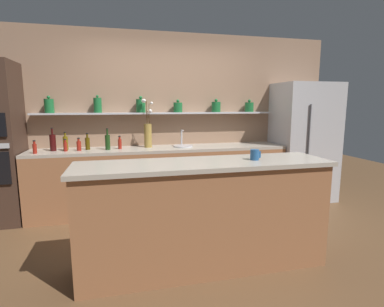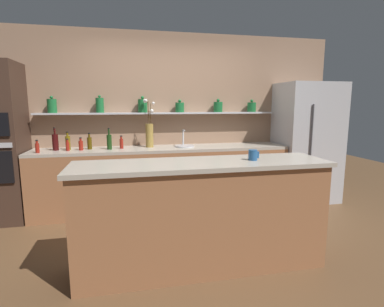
{
  "view_description": "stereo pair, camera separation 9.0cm",
  "coord_description": "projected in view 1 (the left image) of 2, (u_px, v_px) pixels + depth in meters",
  "views": [
    {
      "loc": [
        -0.74,
        -3.03,
        1.53
      ],
      "look_at": [
        0.09,
        0.39,
        0.96
      ],
      "focal_mm": 28.0,
      "sensor_mm": 36.0,
      "label": 1
    },
    {
      "loc": [
        -0.66,
        -3.05,
        1.53
      ],
      "look_at": [
        0.09,
        0.39,
        0.96
      ],
      "focal_mm": 28.0,
      "sensor_mm": 36.0,
      "label": 2
    }
  ],
  "objects": [
    {
      "name": "ground_plane",
      "position": [
        193.0,
        244.0,
        3.33
      ],
      "size": [
        12.0,
        12.0,
        0.0
      ],
      "primitive_type": "plane",
      "color": "brown"
    },
    {
      "name": "back_wall_unit",
      "position": [
        168.0,
        120.0,
        4.65
      ],
      "size": [
        5.2,
        0.28,
        2.6
      ],
      "color": "#937056",
      "rests_on": "ground_plane"
    },
    {
      "name": "back_counter_unit",
      "position": [
        162.0,
        178.0,
        4.41
      ],
      "size": [
        3.63,
        0.62,
        0.92
      ],
      "color": "#99603D",
      "rests_on": "ground_plane"
    },
    {
      "name": "island_counter",
      "position": [
        204.0,
        215.0,
        2.8
      ],
      "size": [
        2.34,
        0.61,
        1.02
      ],
      "color": "#99603D",
      "rests_on": "ground_plane"
    },
    {
      "name": "refrigerator",
      "position": [
        304.0,
        142.0,
        4.83
      ],
      "size": [
        0.92,
        0.73,
        1.87
      ],
      "color": "#B7B7BC",
      "rests_on": "ground_plane"
    },
    {
      "name": "flower_vase",
      "position": [
        148.0,
        132.0,
        4.32
      ],
      "size": [
        0.16,
        0.14,
        0.69
      ],
      "color": "olive",
      "rests_on": "back_counter_unit"
    },
    {
      "name": "sink_fixture",
      "position": [
        183.0,
        145.0,
        4.41
      ],
      "size": [
        0.28,
        0.28,
        0.25
      ],
      "color": "#B7B7BC",
      "rests_on": "back_counter_unit"
    },
    {
      "name": "bottle_wine_0",
      "position": [
        108.0,
        142.0,
        4.1
      ],
      "size": [
        0.07,
        0.07,
        0.3
      ],
      "color": "#193814",
      "rests_on": "back_counter_unit"
    },
    {
      "name": "bottle_sauce_1",
      "position": [
        120.0,
        143.0,
        4.19
      ],
      "size": [
        0.05,
        0.05,
        0.18
      ],
      "color": "maroon",
      "rests_on": "back_counter_unit"
    },
    {
      "name": "bottle_oil_2",
      "position": [
        88.0,
        143.0,
        4.11
      ],
      "size": [
        0.06,
        0.06,
        0.23
      ],
      "color": "#47380A",
      "rests_on": "back_counter_unit"
    },
    {
      "name": "bottle_sauce_3",
      "position": [
        35.0,
        148.0,
        3.79
      ],
      "size": [
        0.05,
        0.05,
        0.17
      ],
      "color": "maroon",
      "rests_on": "back_counter_unit"
    },
    {
      "name": "bottle_wine_4",
      "position": [
        53.0,
        142.0,
        4.0
      ],
      "size": [
        0.08,
        0.08,
        0.31
      ],
      "color": "#380C0C",
      "rests_on": "back_counter_unit"
    },
    {
      "name": "bottle_oil_5",
      "position": [
        66.0,
        143.0,
        4.06
      ],
      "size": [
        0.06,
        0.06,
        0.25
      ],
      "color": "brown",
      "rests_on": "back_counter_unit"
    },
    {
      "name": "bottle_sauce_6",
      "position": [
        79.0,
        145.0,
        4.03
      ],
      "size": [
        0.06,
        0.06,
        0.18
      ],
      "color": "maroon",
      "rests_on": "back_counter_unit"
    },
    {
      "name": "bottle_sauce_7",
      "position": [
        65.0,
        146.0,
        3.97
      ],
      "size": [
        0.05,
        0.05,
        0.17
      ],
      "color": "maroon",
      "rests_on": "back_counter_unit"
    },
    {
      "name": "coffee_mug",
      "position": [
        255.0,
        155.0,
        2.81
      ],
      "size": [
        0.1,
        0.08,
        0.1
      ],
      "color": "#235184",
      "rests_on": "island_counter"
    }
  ]
}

